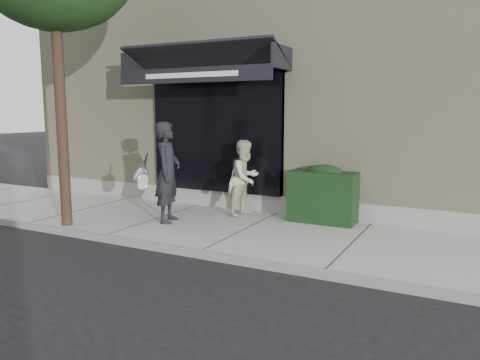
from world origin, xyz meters
The scene contains 7 objects.
ground centered at (0.00, 0.00, 0.00)m, with size 80.00×80.00×0.00m, color black.
sidewalk centered at (0.00, 0.00, 0.06)m, with size 20.00×3.00×0.12m, color #A2A29C.
curb centered at (0.00, -1.55, 0.07)m, with size 20.00×0.10×0.14m, color gray.
building_facade centered at (-0.01, 4.96, 2.74)m, with size 14.30×8.04×5.64m.
hedge centered at (1.10, 1.25, 0.66)m, with size 1.30×0.70×1.14m.
pedestrian_front centered at (-1.62, -0.18, 1.10)m, with size 0.89×0.95×1.97m.
pedestrian_back centered at (-0.53, 1.04, 0.91)m, with size 0.75×0.91×1.59m.
Camera 1 is at (3.81, -7.57, 2.30)m, focal length 35.00 mm.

